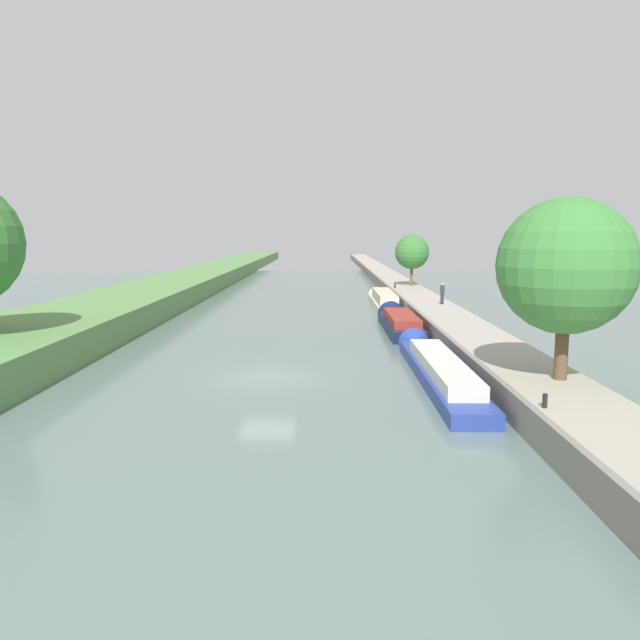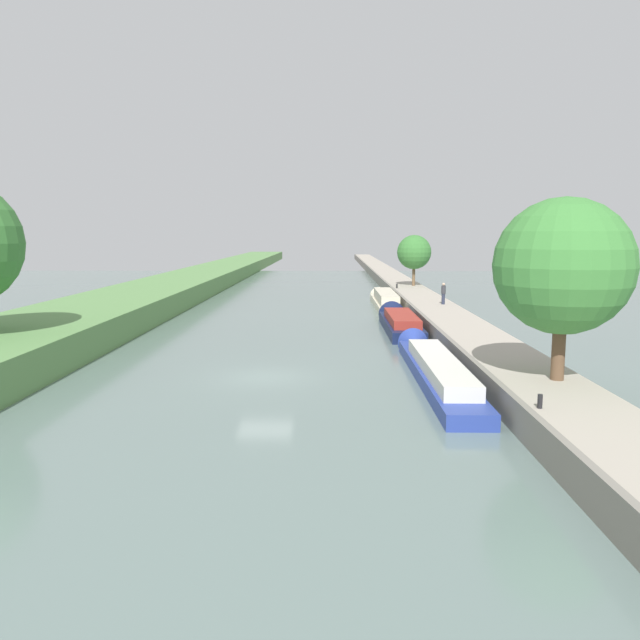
{
  "view_description": "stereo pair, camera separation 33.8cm",
  "coord_description": "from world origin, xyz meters",
  "px_view_note": "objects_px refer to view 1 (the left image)",
  "views": [
    {
      "loc": [
        2.67,
        -27.66,
        6.6
      ],
      "look_at": [
        2.33,
        11.83,
        1.0
      ],
      "focal_mm": 34.66,
      "sensor_mm": 36.0,
      "label": 1
    },
    {
      "loc": [
        3.01,
        -27.66,
        6.6
      ],
      "look_at": [
        2.33,
        11.83,
        1.0
      ],
      "focal_mm": 34.66,
      "sensor_mm": 36.0,
      "label": 2
    }
  ],
  "objects_px": {
    "narrowboat_blue": "(437,368)",
    "mooring_bollard_far": "(395,286)",
    "narrowboat_navy": "(399,322)",
    "mooring_bollard_near": "(545,401)",
    "narrowboat_cream": "(383,300)",
    "person_walking": "(442,293)"
  },
  "relations": [
    {
      "from": "person_walking",
      "to": "narrowboat_blue",
      "type": "bearing_deg",
      "value": -101.24
    },
    {
      "from": "narrowboat_blue",
      "to": "mooring_bollard_near",
      "type": "relative_size",
      "value": 33.99
    },
    {
      "from": "narrowboat_navy",
      "to": "mooring_bollard_near",
      "type": "xyz_separation_m",
      "value": [
        1.87,
        -23.13,
        0.82
      ]
    },
    {
      "from": "narrowboat_navy",
      "to": "mooring_bollard_far",
      "type": "height_order",
      "value": "mooring_bollard_far"
    },
    {
      "from": "person_walking",
      "to": "mooring_bollard_far",
      "type": "xyz_separation_m",
      "value": [
        -2.1,
        13.84,
        -0.65
      ]
    },
    {
      "from": "person_walking",
      "to": "narrowboat_cream",
      "type": "bearing_deg",
      "value": 117.03
    },
    {
      "from": "narrowboat_cream",
      "to": "person_walking",
      "type": "height_order",
      "value": "person_walking"
    },
    {
      "from": "narrowboat_cream",
      "to": "mooring_bollard_far",
      "type": "distance_m",
      "value": 6.58
    },
    {
      "from": "narrowboat_blue",
      "to": "narrowboat_navy",
      "type": "xyz_separation_m",
      "value": [
        -0.02,
        14.46,
        0.02
      ]
    },
    {
      "from": "narrowboat_cream",
      "to": "person_walking",
      "type": "relative_size",
      "value": 8.27
    },
    {
      "from": "narrowboat_blue",
      "to": "mooring_bollard_far",
      "type": "height_order",
      "value": "mooring_bollard_far"
    },
    {
      "from": "narrowboat_blue",
      "to": "mooring_bollard_far",
      "type": "bearing_deg",
      "value": 86.86
    },
    {
      "from": "narrowboat_navy",
      "to": "person_walking",
      "type": "relative_size",
      "value": 6.82
    },
    {
      "from": "mooring_bollard_near",
      "to": "mooring_bollard_far",
      "type": "bearing_deg",
      "value": 90.0
    },
    {
      "from": "narrowboat_blue",
      "to": "narrowboat_cream",
      "type": "relative_size",
      "value": 1.11
    },
    {
      "from": "person_walking",
      "to": "mooring_bollard_near",
      "type": "distance_m",
      "value": 28.66
    },
    {
      "from": "narrowboat_cream",
      "to": "person_walking",
      "type": "bearing_deg",
      "value": -62.97
    },
    {
      "from": "narrowboat_navy",
      "to": "mooring_bollard_near",
      "type": "height_order",
      "value": "mooring_bollard_near"
    },
    {
      "from": "mooring_bollard_near",
      "to": "person_walking",
      "type": "bearing_deg",
      "value": 85.79
    },
    {
      "from": "narrowboat_blue",
      "to": "narrowboat_navy",
      "type": "distance_m",
      "value": 14.46
    },
    {
      "from": "narrowboat_navy",
      "to": "mooring_bollard_near",
      "type": "bearing_deg",
      "value": -85.37
    },
    {
      "from": "narrowboat_navy",
      "to": "narrowboat_cream",
      "type": "distance_m",
      "value": 12.99
    }
  ]
}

